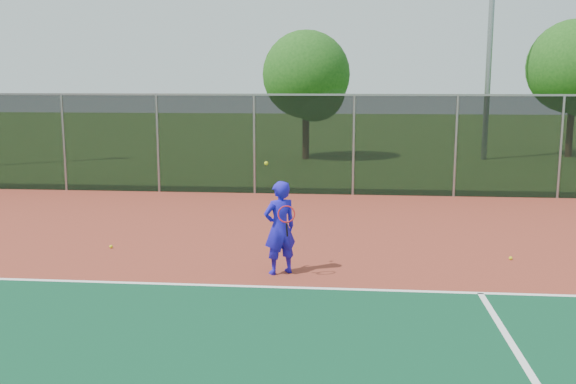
% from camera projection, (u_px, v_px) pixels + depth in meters
% --- Properties ---
extents(ground, '(120.00, 120.00, 0.00)m').
position_uv_depth(ground, '(360.00, 372.00, 7.66)').
color(ground, '#2D5017').
rests_on(ground, ground).
extents(court_apron, '(30.00, 20.00, 0.02)m').
position_uv_depth(court_apron, '(358.00, 312.00, 9.62)').
color(court_apron, maroon).
rests_on(court_apron, ground).
extents(fence_back, '(30.00, 0.06, 3.03)m').
position_uv_depth(fence_back, '(354.00, 144.00, 19.16)').
color(fence_back, black).
rests_on(fence_back, court_apron).
extents(tennis_player, '(0.73, 0.75, 2.01)m').
position_uv_depth(tennis_player, '(280.00, 228.00, 11.38)').
color(tennis_player, '#1E15C9').
rests_on(tennis_player, court_apron).
extents(practice_ball_2, '(0.07, 0.07, 0.07)m').
position_uv_depth(practice_ball_2, '(111.00, 247.00, 13.23)').
color(practice_ball_2, gold).
rests_on(practice_ball_2, court_apron).
extents(practice_ball_4, '(0.07, 0.07, 0.07)m').
position_uv_depth(practice_ball_4, '(511.00, 258.00, 12.38)').
color(practice_ball_4, gold).
rests_on(practice_ball_4, court_apron).
extents(floodlight_n, '(0.90, 0.40, 11.17)m').
position_uv_depth(floodlight_n, '(492.00, 11.00, 27.18)').
color(floodlight_n, gray).
rests_on(floodlight_n, ground).
extents(tree_back_left, '(3.81, 3.81, 5.60)m').
position_uv_depth(tree_back_left, '(308.00, 79.00, 27.78)').
color(tree_back_left, '#352313').
rests_on(tree_back_left, ground).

